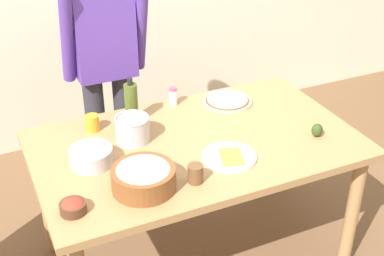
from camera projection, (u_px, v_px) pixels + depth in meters
name	position (u px, v px, depth m)	size (l,w,h in m)	color
ground	(196.00, 255.00, 3.02)	(8.00, 8.00, 0.00)	brown
dining_table	(196.00, 157.00, 2.69)	(1.60, 0.96, 0.76)	#A37A4C
person_cook	(105.00, 61.00, 3.06)	(0.49, 0.25, 1.62)	#2D2D38
pizza_raw_on_board	(227.00, 101.00, 3.00)	(0.28, 0.28, 0.02)	beige
plate_with_slice	(230.00, 157.00, 2.50)	(0.26, 0.26, 0.02)	white
popcorn_bowl	(143.00, 176.00, 2.27)	(0.28, 0.28, 0.11)	brown
mixing_bowl_steel	(91.00, 156.00, 2.45)	(0.20, 0.20, 0.08)	#B7B7BC
small_sauce_bowl	(73.00, 207.00, 2.15)	(0.11, 0.11, 0.06)	#4C2D1E
olive_oil_bottle	(131.00, 103.00, 2.75)	(0.07, 0.07, 0.26)	#47561E
steel_pot	(133.00, 129.00, 2.62)	(0.17, 0.17, 0.13)	#B7B7BC
cup_orange	(93.00, 123.00, 2.71)	(0.07, 0.07, 0.09)	orange
cup_small_brown	(195.00, 174.00, 2.33)	(0.07, 0.07, 0.09)	brown
salt_shaker	(173.00, 96.00, 2.95)	(0.04, 0.04, 0.11)	white
avocado	(317.00, 130.00, 2.67)	(0.06, 0.06, 0.07)	#2D4219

